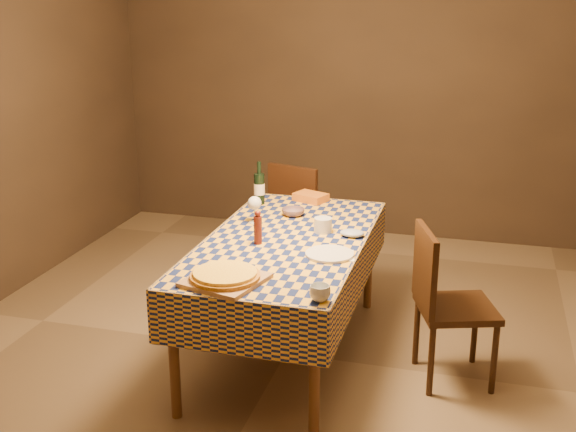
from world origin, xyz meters
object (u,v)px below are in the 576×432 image
Objects in this scene: white_plate at (330,254)px; bowl at (293,212)px; cutting_board at (225,280)px; wine_bottle at (259,188)px; pizza at (225,275)px; dining_table at (286,251)px; chair_far at (300,214)px; chair_right at (443,297)px.

bowl is at bearing 120.59° from white_plate.
cutting_board reaches higher than white_plate.
white_plate is at bearing 50.09° from cutting_board.
wine_bottle is at bearing 100.41° from cutting_board.
bowl is (0.04, 1.18, -0.02)m from pizza.
wine_bottle is (-0.38, 0.66, 0.19)m from dining_table.
chair_far is 1.00× the size of chair_right.
pizza reaches higher than bowl.
wine_bottle is (-0.30, 0.20, 0.09)m from bowl.
wine_bottle is (-0.25, 1.38, 0.10)m from cutting_board.
wine_bottle reaches higher than white_plate.
wine_bottle is (-0.25, 1.38, 0.07)m from pizza.
wine_bottle is 0.32× the size of chair_far.
cutting_board is 0.39× the size of chair_far.
chair_right is at bearing -26.30° from bowl.
cutting_board is at bearing -147.89° from chair_right.
wine_bottle is at bearing 119.58° from dining_table.
cutting_board is at bearing -86.63° from chair_far.
chair_right is (1.19, -1.31, 0.00)m from chair_far.
dining_table is 5.10× the size of cutting_board.
chair_far and chair_right have the same top height.
cutting_board is 0.03m from pizza.
pizza is at bearing -99.63° from dining_table.
dining_table is 0.74m from pizza.
bowl is at bearing 87.84° from cutting_board.
cutting_board is at bearing 0.00° from pizza.
wine_bottle is at bearing 100.41° from pizza.
dining_table is 1.98× the size of chair_far.
chair_right reaches higher than white_plate.
cutting_board is (-0.12, -0.72, 0.09)m from dining_table.
chair_right is at bearing -2.87° from dining_table.
chair_right is (0.95, -0.05, -0.17)m from dining_table.
bowl is (0.04, 1.18, 0.01)m from cutting_board.
white_plate is 0.70m from chair_right.
pizza is 1.58× the size of white_plate.
bowl is 0.77m from white_plate.
dining_table is at bearing -79.30° from chair_far.
white_plate is at bearing -51.40° from wine_bottle.
chair_far is (-0.24, 1.27, -0.17)m from dining_table.
dining_table is 0.48m from bowl.
white_plate is (0.43, 0.52, -0.00)m from cutting_board.
bowl reaches higher than white_plate.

